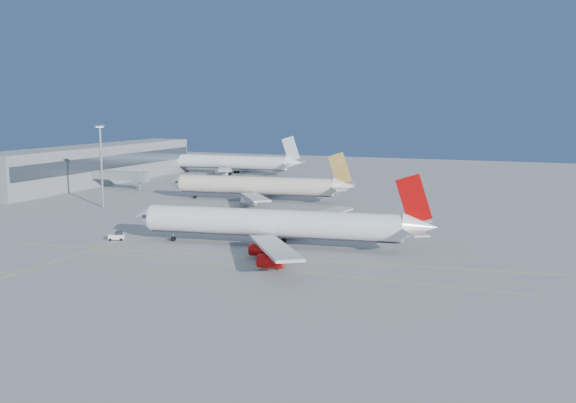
# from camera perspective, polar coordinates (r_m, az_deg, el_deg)

# --- Properties ---
(ground) EXTENTS (500.00, 500.00, 0.00)m
(ground) POSITION_cam_1_polar(r_m,az_deg,el_deg) (135.61, -0.14, -4.53)
(ground) COLOR slate
(ground) RESTS_ON ground
(terminal) EXTENTS (18.40, 110.00, 15.00)m
(terminal) POSITION_cam_1_polar(r_m,az_deg,el_deg) (265.52, -16.67, 3.18)
(terminal) COLOR gray
(terminal) RESTS_ON ground
(jet_bridge) EXTENTS (23.60, 3.60, 6.90)m
(jet_bridge) POSITION_cam_1_polar(r_m,az_deg,el_deg) (242.30, -14.47, 2.23)
(jet_bridge) COLOR gray
(jet_bridge) RESTS_ON ground
(taxiway_lines) EXTENTS (118.86, 140.00, 0.02)m
(taxiway_lines) POSITION_cam_1_polar(r_m,az_deg,el_deg) (147.10, -4.56, -3.52)
(taxiway_lines) COLOR gold
(taxiway_lines) RESTS_ON ground
(airliner_virgin) EXTENTS (68.52, 61.08, 16.92)m
(airliner_virgin) POSITION_cam_1_polar(r_m,az_deg,el_deg) (139.74, -0.88, -2.01)
(airliner_virgin) COLOR white
(airliner_virgin) RESTS_ON ground
(airliner_etihad) EXTENTS (62.79, 57.60, 16.39)m
(airliner_etihad) POSITION_cam_1_polar(r_m,az_deg,el_deg) (207.19, -2.56, 1.41)
(airliner_etihad) COLOR beige
(airliner_etihad) RESTS_ON ground
(airliner_third) EXTENTS (65.78, 60.75, 17.67)m
(airliner_third) POSITION_cam_1_polar(r_m,az_deg,el_deg) (289.21, -4.87, 3.49)
(airliner_third) COLOR white
(airliner_third) RESTS_ON ground
(pushback_tug) EXTENTS (3.97, 3.27, 2.00)m
(pushback_tug) POSITION_cam_1_polar(r_m,az_deg,el_deg) (152.61, -14.96, -2.99)
(pushback_tug) COLOR white
(pushback_tug) RESTS_ON ground
(light_mast) EXTENTS (2.15, 2.15, 24.88)m
(light_mast) POSITION_cam_1_polar(r_m,az_deg,el_deg) (201.52, -16.28, 3.65)
(light_mast) COLOR gray
(light_mast) RESTS_ON ground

